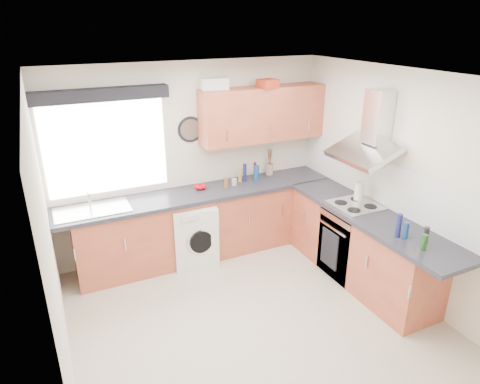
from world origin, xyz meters
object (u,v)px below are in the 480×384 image
oven (351,242)px  washing_machine (194,233)px  extractor_hood (370,134)px  upper_cabinets (263,114)px

oven → washing_machine: 1.98m
extractor_hood → washing_machine: size_ratio=0.97×
extractor_hood → upper_cabinets: upper_cabinets is taller
extractor_hood → washing_machine: 2.48m
oven → upper_cabinets: bearing=112.5°
extractor_hood → upper_cabinets: size_ratio=0.46×
extractor_hood → upper_cabinets: (-0.65, 1.33, 0.03)m
oven → upper_cabinets: (-0.55, 1.32, 1.38)m
oven → washing_machine: (-1.65, 1.10, -0.02)m
oven → washing_machine: bearing=146.3°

